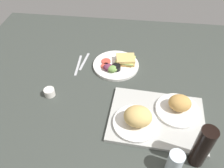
{
  "coord_description": "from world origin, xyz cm",
  "views": [
    {
      "loc": [
        -8.44,
        88.15,
        88.18
      ],
      "look_at": [
        2.0,
        3.0,
        4.0
      ],
      "focal_mm": 36.06,
      "sensor_mm": 36.0,
      "label": 1
    }
  ],
  "objects_px": {
    "fork": "(84,61)",
    "knife": "(78,65)",
    "espresso_cup": "(50,92)",
    "serving_tray": "(157,118)",
    "bread_plate_far": "(137,119)",
    "drinking_glass": "(175,162)",
    "soda_bottle": "(202,147)",
    "plate_with_salad": "(117,64)",
    "bread_plate_near": "(179,106)"
  },
  "relations": [
    {
      "from": "fork",
      "to": "knife",
      "type": "distance_m",
      "value": 0.05
    },
    {
      "from": "espresso_cup",
      "to": "knife",
      "type": "xyz_separation_m",
      "value": [
        -0.09,
        -0.26,
        -0.02
      ]
    },
    {
      "from": "serving_tray",
      "to": "bread_plate_far",
      "type": "height_order",
      "value": "bread_plate_far"
    },
    {
      "from": "fork",
      "to": "knife",
      "type": "xyz_separation_m",
      "value": [
        0.03,
        0.04,
        0.0
      ]
    },
    {
      "from": "serving_tray",
      "to": "drinking_glass",
      "type": "relative_size",
      "value": 4.02
    },
    {
      "from": "soda_bottle",
      "to": "plate_with_salad",
      "type": "bearing_deg",
      "value": -55.42
    },
    {
      "from": "bread_plate_far",
      "to": "espresso_cup",
      "type": "distance_m",
      "value": 0.49
    },
    {
      "from": "soda_bottle",
      "to": "knife",
      "type": "distance_m",
      "value": 0.84
    },
    {
      "from": "serving_tray",
      "to": "soda_bottle",
      "type": "bearing_deg",
      "value": 129.05
    },
    {
      "from": "drinking_glass",
      "to": "knife",
      "type": "distance_m",
      "value": 0.8
    },
    {
      "from": "bread_plate_far",
      "to": "drinking_glass",
      "type": "distance_m",
      "value": 0.25
    },
    {
      "from": "serving_tray",
      "to": "knife",
      "type": "xyz_separation_m",
      "value": [
        0.47,
        -0.35,
        -0.01
      ]
    },
    {
      "from": "drinking_glass",
      "to": "fork",
      "type": "relative_size",
      "value": 0.66
    },
    {
      "from": "bread_plate_near",
      "to": "fork",
      "type": "bearing_deg",
      "value": -32.09
    },
    {
      "from": "bread_plate_near",
      "to": "soda_bottle",
      "type": "height_order",
      "value": "soda_bottle"
    },
    {
      "from": "espresso_cup",
      "to": "knife",
      "type": "height_order",
      "value": "espresso_cup"
    },
    {
      "from": "bread_plate_near",
      "to": "drinking_glass",
      "type": "xyz_separation_m",
      "value": [
        0.04,
        0.3,
        0.01
      ]
    },
    {
      "from": "knife",
      "to": "fork",
      "type": "bearing_deg",
      "value": 140.76
    },
    {
      "from": "bread_plate_far",
      "to": "knife",
      "type": "xyz_separation_m",
      "value": [
        0.37,
        -0.4,
        -0.05
      ]
    },
    {
      "from": "bread_plate_far",
      "to": "fork",
      "type": "relative_size",
      "value": 1.24
    },
    {
      "from": "bread_plate_far",
      "to": "soda_bottle",
      "type": "bearing_deg",
      "value": 150.48
    },
    {
      "from": "espresso_cup",
      "to": "serving_tray",
      "type": "bearing_deg",
      "value": 170.51
    },
    {
      "from": "bread_plate_far",
      "to": "plate_with_salad",
      "type": "height_order",
      "value": "bread_plate_far"
    },
    {
      "from": "espresso_cup",
      "to": "fork",
      "type": "xyz_separation_m",
      "value": [
        -0.12,
        -0.3,
        -0.02
      ]
    },
    {
      "from": "soda_bottle",
      "to": "espresso_cup",
      "type": "height_order",
      "value": "soda_bottle"
    },
    {
      "from": "plate_with_salad",
      "to": "knife",
      "type": "distance_m",
      "value": 0.24
    },
    {
      "from": "bread_plate_far",
      "to": "espresso_cup",
      "type": "bearing_deg",
      "value": -17.18
    },
    {
      "from": "fork",
      "to": "plate_with_salad",
      "type": "bearing_deg",
      "value": 90.23
    },
    {
      "from": "bread_plate_near",
      "to": "soda_bottle",
      "type": "distance_m",
      "value": 0.26
    },
    {
      "from": "serving_tray",
      "to": "plate_with_salad",
      "type": "bearing_deg",
      "value": -57.97
    },
    {
      "from": "serving_tray",
      "to": "fork",
      "type": "height_order",
      "value": "serving_tray"
    },
    {
      "from": "plate_with_salad",
      "to": "drinking_glass",
      "type": "bearing_deg",
      "value": 115.36
    },
    {
      "from": "plate_with_salad",
      "to": "knife",
      "type": "xyz_separation_m",
      "value": [
        0.24,
        0.02,
        -0.01
      ]
    },
    {
      "from": "soda_bottle",
      "to": "knife",
      "type": "bearing_deg",
      "value": -41.19
    },
    {
      "from": "espresso_cup",
      "to": "plate_with_salad",
      "type": "bearing_deg",
      "value": -140.05
    },
    {
      "from": "serving_tray",
      "to": "drinking_glass",
      "type": "distance_m",
      "value": 0.25
    },
    {
      "from": "serving_tray",
      "to": "soda_bottle",
      "type": "distance_m",
      "value": 0.27
    },
    {
      "from": "drinking_glass",
      "to": "fork",
      "type": "distance_m",
      "value": 0.81
    },
    {
      "from": "bread_plate_near",
      "to": "bread_plate_far",
      "type": "height_order",
      "value": "bread_plate_far"
    },
    {
      "from": "serving_tray",
      "to": "soda_bottle",
      "type": "relative_size",
      "value": 2.11
    },
    {
      "from": "soda_bottle",
      "to": "fork",
      "type": "distance_m",
      "value": 0.84
    },
    {
      "from": "bread_plate_near",
      "to": "bread_plate_far",
      "type": "distance_m",
      "value": 0.22
    },
    {
      "from": "plate_with_salad",
      "to": "drinking_glass",
      "type": "height_order",
      "value": "drinking_glass"
    },
    {
      "from": "bread_plate_far",
      "to": "soda_bottle",
      "type": "height_order",
      "value": "soda_bottle"
    },
    {
      "from": "bread_plate_near",
      "to": "soda_bottle",
      "type": "relative_size",
      "value": 1.0
    },
    {
      "from": "drinking_glass",
      "to": "soda_bottle",
      "type": "bearing_deg",
      "value": -152.89
    },
    {
      "from": "bread_plate_far",
      "to": "drinking_glass",
      "type": "xyz_separation_m",
      "value": [
        -0.15,
        0.19,
        -0.0
      ]
    },
    {
      "from": "bread_plate_near",
      "to": "plate_with_salad",
      "type": "height_order",
      "value": "bread_plate_near"
    },
    {
      "from": "bread_plate_near",
      "to": "plate_with_salad",
      "type": "bearing_deg",
      "value": -43.34
    },
    {
      "from": "plate_with_salad",
      "to": "fork",
      "type": "bearing_deg",
      "value": -6.67
    }
  ]
}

